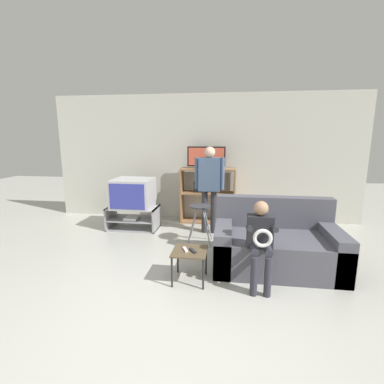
{
  "coord_description": "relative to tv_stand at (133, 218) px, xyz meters",
  "views": [
    {
      "loc": [
        0.56,
        -2.24,
        1.75
      ],
      "look_at": [
        -0.02,
        1.94,
        0.9
      ],
      "focal_mm": 26.0,
      "sensor_mm": 36.0,
      "label": 1
    }
  ],
  "objects": [
    {
      "name": "ground_plane",
      "position": [
        1.27,
        -2.7,
        -0.21
      ],
      "size": [
        18.0,
        18.0,
        0.0
      ],
      "primitive_type": "plane",
      "color": "#ADADA3"
    },
    {
      "name": "wall_back",
      "position": [
        1.27,
        0.87,
        1.09
      ],
      "size": [
        6.4,
        0.06,
        2.6
      ],
      "color": "beige",
      "rests_on": "ground_plane"
    },
    {
      "name": "tv_stand",
      "position": [
        0.0,
        0.0,
        0.0
      ],
      "size": [
        0.94,
        0.54,
        0.42
      ],
      "color": "#939399",
      "rests_on": "ground_plane"
    },
    {
      "name": "television_main",
      "position": [
        0.02,
        0.01,
        0.49
      ],
      "size": [
        0.73,
        0.67,
        0.54
      ],
      "color": "#B2B2B7",
      "rests_on": "tv_stand"
    },
    {
      "name": "media_shelf",
      "position": [
        1.38,
        0.61,
        0.36
      ],
      "size": [
        1.1,
        0.38,
        1.12
      ],
      "color": "#8E6642",
      "rests_on": "ground_plane"
    },
    {
      "name": "television_flat",
      "position": [
        1.35,
        0.59,
        1.11
      ],
      "size": [
        0.76,
        0.2,
        0.44
      ],
      "color": "black",
      "rests_on": "media_shelf"
    },
    {
      "name": "folding_stool",
      "position": [
        1.35,
        -0.57,
        0.31
      ],
      "size": [
        0.4,
        0.39,
        0.65
      ],
      "color": "#99999E",
      "rests_on": "ground_plane"
    },
    {
      "name": "snack_table",
      "position": [
        1.37,
        -1.82,
        0.13
      ],
      "size": [
        0.42,
        0.42,
        0.39
      ],
      "color": "brown",
      "rests_on": "ground_plane"
    },
    {
      "name": "remote_control_black",
      "position": [
        1.41,
        -1.84,
        0.19
      ],
      "size": [
        0.11,
        0.14,
        0.02
      ],
      "primitive_type": "cube",
      "rotation": [
        0.0,
        0.0,
        0.56
      ],
      "color": "#232328",
      "rests_on": "snack_table"
    },
    {
      "name": "remote_control_white",
      "position": [
        1.31,
        -1.82,
        0.19
      ],
      "size": [
        0.09,
        0.15,
        0.02
      ],
      "primitive_type": "cube",
      "rotation": [
        0.0,
        0.0,
        0.41
      ],
      "color": "silver",
      "rests_on": "snack_table"
    },
    {
      "name": "couch",
      "position": [
        2.46,
        -1.26,
        0.09
      ],
      "size": [
        1.63,
        0.98,
        0.9
      ],
      "color": "#4C4C56",
      "rests_on": "ground_plane"
    },
    {
      "name": "person_standing_adult",
      "position": [
        1.46,
        -0.04,
        0.74
      ],
      "size": [
        0.53,
        0.2,
        1.57
      ],
      "color": "#2D2D33",
      "rests_on": "ground_plane"
    },
    {
      "name": "person_seated_child",
      "position": [
        2.19,
        -1.83,
        0.4
      ],
      "size": [
        0.33,
        0.43,
        1.01
      ],
      "color": "#2D2D38",
      "rests_on": "ground_plane"
    }
  ]
}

